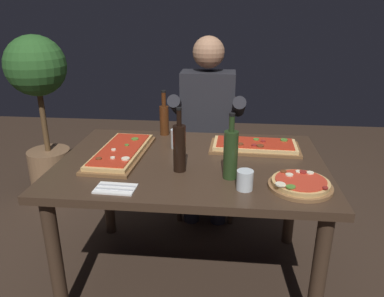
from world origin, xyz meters
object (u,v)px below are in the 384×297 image
object	(u,v)px
vinegar_bottle_green	(231,154)
pizza_rectangular_front	(255,146)
dining_table	(191,177)
pizza_rectangular_left	(121,152)
tumbler_near_camera	(245,181)
seated_diner	(207,121)
wine_bottle_dark	(164,118)
potted_plant_corner	(41,103)
diner_chair	(208,149)
oil_bottle_amber	(179,147)
tumbler_far_side	(178,139)
pizza_round_far	(300,184)

from	to	relation	value
vinegar_bottle_green	pizza_rectangular_front	bearing A→B (deg)	70.72
dining_table	vinegar_bottle_green	size ratio (longest dim) A/B	4.40
pizza_rectangular_left	tumbler_near_camera	xyz separation A→B (m)	(0.66, -0.34, 0.02)
vinegar_bottle_green	seated_diner	xyz separation A→B (m)	(-0.17, 0.93, -0.12)
wine_bottle_dark	potted_plant_corner	bearing A→B (deg)	155.22
pizza_rectangular_front	diner_chair	world-z (taller)	diner_chair
potted_plant_corner	diner_chair	bearing A→B (deg)	-2.55
oil_bottle_amber	diner_chair	bearing A→B (deg)	85.19
tumbler_far_side	oil_bottle_amber	bearing A→B (deg)	-80.57
dining_table	pizza_round_far	distance (m)	0.60
tumbler_far_side	diner_chair	bearing A→B (deg)	78.38
wine_bottle_dark	seated_diner	distance (m)	0.42
wine_bottle_dark	diner_chair	bearing A→B (deg)	59.78
pizza_round_far	pizza_rectangular_front	bearing A→B (deg)	110.04
pizza_round_far	seated_diner	size ratio (longest dim) A/B	0.22
vinegar_bottle_green	tumbler_near_camera	size ratio (longest dim) A/B	3.55
pizza_round_far	seated_diner	world-z (taller)	seated_diner
dining_table	pizza_rectangular_front	distance (m)	0.42
tumbler_near_camera	dining_table	bearing A→B (deg)	131.52
pizza_rectangular_front	wine_bottle_dark	distance (m)	0.61
seated_diner	pizza_rectangular_front	bearing A→B (deg)	-59.88
vinegar_bottle_green	tumbler_far_side	distance (m)	0.49
pizza_round_far	seated_diner	xyz separation A→B (m)	(-0.48, 1.01, -0.02)
diner_chair	vinegar_bottle_green	bearing A→B (deg)	-81.01
oil_bottle_amber	seated_diner	bearing A→B (deg)	84.53
pizza_rectangular_front	vinegar_bottle_green	distance (m)	0.44
wine_bottle_dark	tumbler_near_camera	world-z (taller)	wine_bottle_dark
pizza_rectangular_front	diner_chair	xyz separation A→B (m)	(-0.31, 0.65, -0.27)
pizza_rectangular_front	tumbler_near_camera	distance (m)	0.52
pizza_rectangular_front	tumbler_far_side	bearing A→B (deg)	-177.56
potted_plant_corner	pizza_rectangular_front	bearing A→B (deg)	-23.36
tumbler_near_camera	pizza_rectangular_left	bearing A→B (deg)	152.76
tumbler_near_camera	tumbler_far_side	distance (m)	0.62
dining_table	diner_chair	bearing A→B (deg)	87.31
tumbler_far_side	dining_table	bearing A→B (deg)	-62.92
seated_diner	potted_plant_corner	world-z (taller)	seated_diner
seated_diner	wine_bottle_dark	bearing A→B (deg)	-128.76
pizza_round_far	oil_bottle_amber	bearing A→B (deg)	166.33
pizza_round_far	diner_chair	world-z (taller)	diner_chair
pizza_round_far	tumbler_near_camera	distance (m)	0.25
wine_bottle_dark	oil_bottle_amber	bearing A→B (deg)	-72.77
dining_table	tumbler_near_camera	size ratio (longest dim) A/B	15.62
tumbler_near_camera	potted_plant_corner	xyz separation A→B (m)	(-1.56, 1.22, 0.02)
pizza_round_far	vinegar_bottle_green	distance (m)	0.34
wine_bottle_dark	diner_chair	world-z (taller)	wine_bottle_dark
wine_bottle_dark	potted_plant_corner	world-z (taller)	potted_plant_corner
oil_bottle_amber	vinegar_bottle_green	distance (m)	0.26
dining_table	pizza_rectangular_front	size ratio (longest dim) A/B	2.71
wine_bottle_dark	vinegar_bottle_green	world-z (taller)	vinegar_bottle_green
dining_table	wine_bottle_dark	world-z (taller)	wine_bottle_dark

